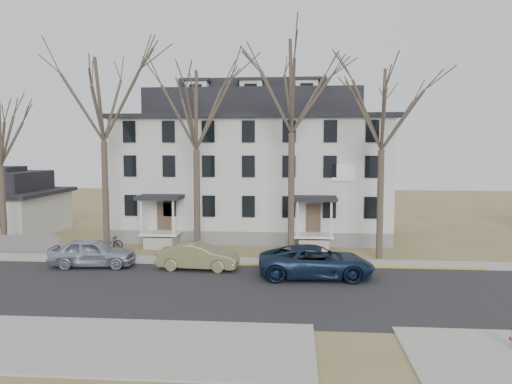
# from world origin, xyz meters

# --- Properties ---
(ground) EXTENTS (120.00, 120.00, 0.00)m
(ground) POSITION_xyz_m (0.00, 0.00, 0.00)
(ground) COLOR olive
(ground) RESTS_ON ground
(main_road) EXTENTS (120.00, 10.00, 0.04)m
(main_road) POSITION_xyz_m (0.00, 2.00, 0.00)
(main_road) COLOR #27272A
(main_road) RESTS_ON ground
(far_sidewalk) EXTENTS (120.00, 2.00, 0.08)m
(far_sidewalk) POSITION_xyz_m (0.00, 8.00, 0.00)
(far_sidewalk) COLOR #A09F97
(far_sidewalk) RESTS_ON ground
(near_sidewalk_left) EXTENTS (20.00, 5.00, 0.08)m
(near_sidewalk_left) POSITION_xyz_m (-8.00, -5.00, 0.00)
(near_sidewalk_left) COLOR #A09F97
(near_sidewalk_left) RESTS_ON ground
(yellow_curb) EXTENTS (14.00, 0.25, 0.06)m
(yellow_curb) POSITION_xyz_m (5.00, 7.10, 0.00)
(yellow_curb) COLOR gold
(yellow_curb) RESTS_ON ground
(boarding_house) EXTENTS (20.80, 12.36, 12.05)m
(boarding_house) POSITION_xyz_m (-2.00, 17.95, 5.38)
(boarding_house) COLOR slate
(boarding_house) RESTS_ON ground
(small_house) EXTENTS (8.70, 8.70, 5.00)m
(small_house) POSITION_xyz_m (-22.00, 16.00, 2.25)
(small_house) COLOR beige
(small_house) RESTS_ON ground
(tree_far_left) EXTENTS (8.40, 8.40, 13.72)m
(tree_far_left) POSITION_xyz_m (-11.00, 9.80, 10.34)
(tree_far_left) COLOR #473B31
(tree_far_left) RESTS_ON ground
(tree_mid_left) EXTENTS (7.80, 7.80, 12.74)m
(tree_mid_left) POSITION_xyz_m (-5.00, 9.80, 9.60)
(tree_mid_left) COLOR #473B31
(tree_mid_left) RESTS_ON ground
(tree_center) EXTENTS (9.00, 9.00, 14.70)m
(tree_center) POSITION_xyz_m (1.00, 9.80, 11.08)
(tree_center) COLOR #473B31
(tree_center) RESTS_ON ground
(tree_mid_right) EXTENTS (7.80, 7.80, 12.74)m
(tree_mid_right) POSITION_xyz_m (6.50, 9.80, 9.60)
(tree_mid_right) COLOR #473B31
(tree_mid_right) RESTS_ON ground
(car_silver) EXTENTS (5.01, 2.35, 1.66)m
(car_silver) POSITION_xyz_m (-10.37, 6.08, 0.83)
(car_silver) COLOR #9CA1B2
(car_silver) RESTS_ON ground
(car_tan) EXTENTS (4.62, 1.84, 1.50)m
(car_tan) POSITION_xyz_m (-4.20, 5.95, 0.75)
(car_tan) COLOR olive
(car_tan) RESTS_ON ground
(car_navy) EXTENTS (6.18, 3.06, 1.69)m
(car_navy) POSITION_xyz_m (2.39, 4.69, 0.84)
(car_navy) COLOR #13223C
(car_navy) RESTS_ON ground
(bicycle_left) EXTENTS (1.71, 0.98, 0.85)m
(bicycle_left) POSITION_xyz_m (-11.19, 10.77, 0.43)
(bicycle_left) COLOR black
(bicycle_left) RESTS_ON ground
(bicycle_right) EXTENTS (1.75, 0.94, 1.02)m
(bicycle_right) POSITION_xyz_m (-11.13, 10.67, 0.51)
(bicycle_right) COLOR black
(bicycle_right) RESTS_ON ground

